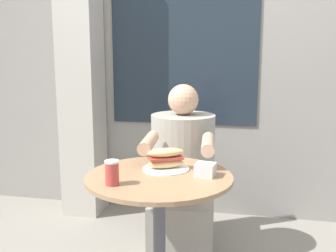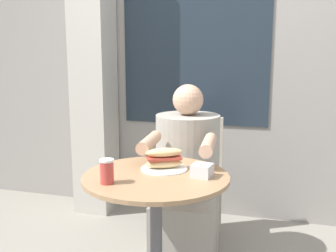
{
  "view_description": "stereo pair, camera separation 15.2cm",
  "coord_description": "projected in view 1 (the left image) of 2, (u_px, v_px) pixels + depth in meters",
  "views": [
    {
      "loc": [
        0.41,
        -1.75,
        1.31
      ],
      "look_at": [
        0.0,
        0.21,
        0.94
      ],
      "focal_mm": 42.0,
      "sensor_mm": 36.0,
      "label": 1
    },
    {
      "loc": [
        0.55,
        -1.71,
        1.31
      ],
      "look_at": [
        0.0,
        0.21,
        0.94
      ],
      "focal_mm": 42.0,
      "sensor_mm": 36.0,
      "label": 2
    }
  ],
  "objects": [
    {
      "name": "storefront_wall",
      "position": [
        199.0,
        42.0,
        3.11
      ],
      "size": [
        8.0,
        0.09,
        2.8
      ],
      "color": "gray",
      "rests_on": "ground_plane"
    },
    {
      "name": "lattice_pillar",
      "position": [
        81.0,
        68.0,
        3.13
      ],
      "size": [
        0.3,
        0.3,
        2.4
      ],
      "color": "#B2ADA3",
      "rests_on": "ground_plane"
    },
    {
      "name": "cafe_table",
      "position": [
        159.0,
        215.0,
        1.9
      ],
      "size": [
        0.7,
        0.7,
        0.74
      ],
      "color": "#997551",
      "rests_on": "ground_plane"
    },
    {
      "name": "diner_chair",
      "position": [
        189.0,
        167.0,
        2.78
      ],
      "size": [
        0.41,
        0.41,
        0.87
      ],
      "rotation": [
        0.0,
        0.0,
        3.23
      ],
      "color": "#ADA393",
      "rests_on": "ground_plane"
    },
    {
      "name": "seated_diner",
      "position": [
        182.0,
        189.0,
        2.45
      ],
      "size": [
        0.44,
        0.73,
        1.13
      ],
      "rotation": [
        0.0,
        0.0,
        3.23
      ],
      "color": "gray",
      "rests_on": "ground_plane"
    },
    {
      "name": "sandwich_on_plate",
      "position": [
        166.0,
        161.0,
        1.95
      ],
      "size": [
        0.23,
        0.23,
        0.11
      ],
      "rotation": [
        0.0,
        0.0,
        0.48
      ],
      "color": "white",
      "rests_on": "cafe_table"
    },
    {
      "name": "drink_cup",
      "position": [
        112.0,
        173.0,
        1.72
      ],
      "size": [
        0.06,
        0.06,
        0.11
      ],
      "color": "#B73D38",
      "rests_on": "cafe_table"
    },
    {
      "name": "napkin_box",
      "position": [
        205.0,
        170.0,
        1.85
      ],
      "size": [
        0.1,
        0.1,
        0.06
      ],
      "rotation": [
        0.0,
        0.0,
        -0.15
      ],
      "color": "silver",
      "rests_on": "cafe_table"
    }
  ]
}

